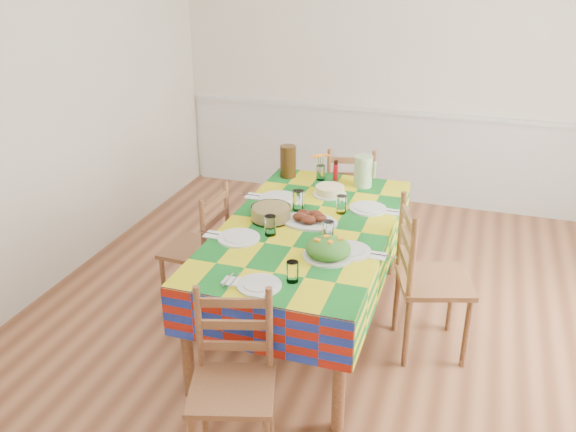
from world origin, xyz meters
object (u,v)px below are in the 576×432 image
object	(u,v)px
chair_near	(233,384)
chair_far	(350,199)
green_pitcher	(363,171)
chair_left	(200,250)
tea_pitcher	(288,161)
dining_table	(307,237)
meat_platter	(309,219)
chair_right	(426,280)

from	to	relation	value
chair_near	chair_far	xyz separation A→B (m)	(0.02, 2.43, 0.00)
green_pitcher	chair_left	size ratio (longest dim) A/B	0.25
green_pitcher	tea_pitcher	bearing A→B (deg)	178.25
dining_table	meat_platter	size ratio (longest dim) A/B	5.28
chair_far	chair_right	distance (m)	1.44
meat_platter	chair_near	bearing A→B (deg)	-90.59
chair_left	chair_near	bearing A→B (deg)	34.36
dining_table	tea_pitcher	bearing A→B (deg)	116.25
meat_platter	tea_pitcher	world-z (taller)	tea_pitcher
dining_table	meat_platter	bearing A→B (deg)	88.26
chair_right	meat_platter	bearing A→B (deg)	68.67
green_pitcher	chair_right	bearing A→B (deg)	-53.86
meat_platter	tea_pitcher	size ratio (longest dim) A/B	1.50
meat_platter	chair_near	distance (m)	1.29
chair_near	dining_table	bearing A→B (deg)	72.95
tea_pitcher	chair_left	world-z (taller)	tea_pitcher
green_pitcher	chair_left	bearing A→B (deg)	-141.09
chair_left	tea_pitcher	bearing A→B (deg)	156.90
chair_left	chair_right	world-z (taller)	chair_right
dining_table	chair_right	xyz separation A→B (m)	(0.77, -0.01, -0.17)
chair_near	chair_left	size ratio (longest dim) A/B	0.99
green_pitcher	chair_left	world-z (taller)	green_pitcher
meat_platter	chair_right	size ratio (longest dim) A/B	0.36
dining_table	tea_pitcher	world-z (taller)	tea_pitcher
chair_near	chair_right	size ratio (longest dim) A/B	0.91
dining_table	meat_platter	xyz separation A→B (m)	(0.00, 0.03, 0.11)
tea_pitcher	meat_platter	bearing A→B (deg)	-62.70
green_pitcher	chair_far	size ratio (longest dim) A/B	0.25
meat_platter	chair_left	xyz separation A→B (m)	(-0.77, -0.03, -0.33)
chair_far	chair_right	world-z (taller)	chair_right
chair_far	chair_left	distance (m)	1.44
green_pitcher	dining_table	bearing A→B (deg)	-103.92
chair_far	green_pitcher	bearing A→B (deg)	100.69
dining_table	meat_platter	world-z (taller)	meat_platter
tea_pitcher	chair_near	size ratio (longest dim) A/B	0.27
dining_table	green_pitcher	bearing A→B (deg)	76.08
meat_platter	chair_near	size ratio (longest dim) A/B	0.40
chair_near	chair_right	distance (m)	1.43
chair_left	chair_right	size ratio (longest dim) A/B	0.91
tea_pitcher	chair_left	xyz separation A→B (m)	(-0.38, -0.79, -0.42)
dining_table	chair_near	xyz separation A→B (m)	(-0.01, -1.21, -0.22)
green_pitcher	chair_left	distance (m)	1.30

